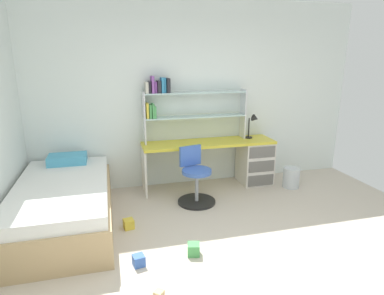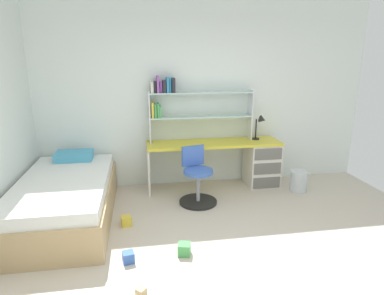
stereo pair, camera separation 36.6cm
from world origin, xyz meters
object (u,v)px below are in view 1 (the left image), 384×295
object	(u,v)px
toy_block_green_2	(194,249)
toy_block_yellow_0	(129,224)
bed_platform	(64,204)
toy_block_natural_3	(159,295)
waste_bin	(291,178)
swivel_chair	(196,181)
desk	(241,159)
bookshelf_hutch	(180,103)
toy_block_blue_1	(139,260)
desk_lamp	(254,122)

from	to	relation	value
toy_block_green_2	toy_block_yellow_0	bearing A→B (deg)	130.46
bed_platform	toy_block_natural_3	size ratio (longest dim) A/B	27.87
waste_bin	toy_block_green_2	world-z (taller)	waste_bin
swivel_chair	toy_block_natural_3	bearing A→B (deg)	-114.30
desk	toy_block_natural_3	size ratio (longest dim) A/B	27.63
bookshelf_hutch	toy_block_blue_1	distance (m)	2.41
bed_platform	waste_bin	bearing A→B (deg)	6.83
toy_block_natural_3	waste_bin	bearing A→B (deg)	38.77
desk_lamp	toy_block_yellow_0	distance (m)	2.45
desk	toy_block_blue_1	size ratio (longest dim) A/B	18.57
desk	waste_bin	size ratio (longest dim) A/B	6.47
waste_bin	toy_block_green_2	xyz separation A→B (m)	(-1.92, -1.36, -0.09)
toy_block_green_2	toy_block_natural_3	distance (m)	0.69
bed_platform	toy_block_green_2	world-z (taller)	bed_platform
desk	toy_block_blue_1	bearing A→B (deg)	-135.54
desk	bookshelf_hutch	distance (m)	1.30
desk_lamp	toy_block_yellow_0	xyz separation A→B (m)	(-2.02, -1.04, -0.92)
waste_bin	toy_block_blue_1	bearing A→B (deg)	-150.50
bookshelf_hutch	swivel_chair	size ratio (longest dim) A/B	2.02
desk_lamp	toy_block_green_2	world-z (taller)	desk_lamp
swivel_chair	desk_lamp	bearing A→B (deg)	26.31
bed_platform	toy_block_yellow_0	xyz separation A→B (m)	(0.73, -0.27, -0.21)
bed_platform	toy_block_blue_1	size ratio (longest dim) A/B	18.73
desk	toy_block_natural_3	distance (m)	2.82
waste_bin	toy_block_natural_3	bearing A→B (deg)	-141.23
swivel_chair	bed_platform	xyz separation A→B (m)	(-1.68, -0.24, -0.03)
desk_lamp	waste_bin	world-z (taller)	desk_lamp
desk_lamp	toy_block_green_2	size ratio (longest dim) A/B	3.16
bed_platform	waste_bin	distance (m)	3.27
waste_bin	toy_block_natural_3	size ratio (longest dim) A/B	4.27
desk	bookshelf_hutch	world-z (taller)	bookshelf_hutch
bookshelf_hutch	toy_block_yellow_0	xyz separation A→B (m)	(-0.89, -1.14, -1.24)
swivel_chair	bed_platform	size ratio (longest dim) A/B	0.38
bed_platform	swivel_chair	bearing A→B (deg)	8.27
desk_lamp	swivel_chair	xyz separation A→B (m)	(-1.07, -0.53, -0.67)
desk	toy_block_yellow_0	size ratio (longest dim) A/B	17.68
toy_block_green_2	bed_platform	bearing A→B (deg)	143.78
desk_lamp	bed_platform	distance (m)	2.94
bookshelf_hutch	toy_block_yellow_0	size ratio (longest dim) A/B	13.71
bed_platform	toy_block_blue_1	distance (m)	1.29
desk	toy_block_natural_3	world-z (taller)	desk
toy_block_green_2	toy_block_blue_1	bearing A→B (deg)	-175.94
bookshelf_hutch	desk_lamp	bearing A→B (deg)	-5.10
toy_block_green_2	toy_block_natural_3	size ratio (longest dim) A/B	1.67
desk	desk_lamp	bearing A→B (deg)	10.25
desk	toy_block_natural_3	bearing A→B (deg)	-126.60
desk_lamp	toy_block_blue_1	xyz separation A→B (m)	(-1.98, -1.79, -0.92)
bookshelf_hutch	toy_block_green_2	world-z (taller)	bookshelf_hutch
desk	swivel_chair	size ratio (longest dim) A/B	2.60
toy_block_natural_3	bookshelf_hutch	bearing A→B (deg)	73.07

